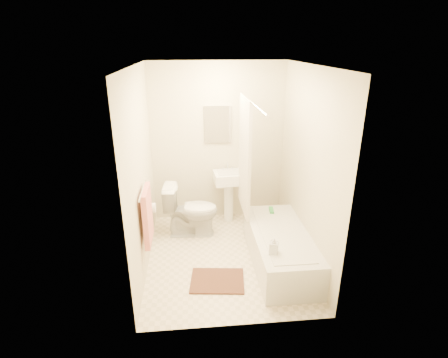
{
  "coord_description": "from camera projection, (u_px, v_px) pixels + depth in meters",
  "views": [
    {
      "loc": [
        -0.41,
        -3.88,
        2.63
      ],
      "look_at": [
        0.0,
        0.25,
        1.0
      ],
      "focal_mm": 28.0,
      "sensor_mm": 36.0,
      "label": 1
    }
  ],
  "objects": [
    {
      "name": "curtain_rod",
      "position": [
        251.0,
        101.0,
        3.98
      ],
      "size": [
        0.03,
        1.7,
        0.03
      ],
      "primitive_type": "cylinder",
      "rotation": [
        1.57,
        0.0,
        0.0
      ],
      "color": "silver",
      "rests_on": "wall_back"
    },
    {
      "name": "bathtub",
      "position": [
        280.0,
        248.0,
        4.39
      ],
      "size": [
        0.68,
        1.55,
        0.44
      ],
      "primitive_type": null,
      "color": "silver",
      "rests_on": "floor"
    },
    {
      "name": "toilet_paper",
      "position": [
        151.0,
        208.0,
        4.36
      ],
      "size": [
        0.11,
        0.12,
        0.12
      ],
      "primitive_type": "cylinder",
      "rotation": [
        0.0,
        1.57,
        0.0
      ],
      "color": "white",
      "rests_on": "wall_left"
    },
    {
      "name": "sink",
      "position": [
        229.0,
        195.0,
        5.37
      ],
      "size": [
        0.48,
        0.4,
        0.89
      ],
      "primitive_type": null,
      "rotation": [
        0.0,
        0.0,
        0.08
      ],
      "color": "white",
      "rests_on": "floor"
    },
    {
      "name": "mirror",
      "position": [
        218.0,
        125.0,
        5.14
      ],
      "size": [
        0.4,
        0.03,
        0.55
      ],
      "primitive_type": "cube",
      "color": "white",
      "rests_on": "wall_back"
    },
    {
      "name": "wall_back",
      "position": [
        218.0,
        144.0,
        5.27
      ],
      "size": [
        2.0,
        0.02,
        2.4
      ],
      "primitive_type": "cube",
      "color": "beige",
      "rests_on": "ground"
    },
    {
      "name": "shower_curtain",
      "position": [
        245.0,
        156.0,
        4.64
      ],
      "size": [
        0.04,
        0.8,
        1.55
      ],
      "primitive_type": "cube",
      "color": "silver",
      "rests_on": "curtain_rod"
    },
    {
      "name": "floor",
      "position": [
        226.0,
        257.0,
        4.59
      ],
      "size": [
        2.4,
        2.4,
        0.0
      ],
      "primitive_type": "plane",
      "color": "beige",
      "rests_on": "ground"
    },
    {
      "name": "bath_mat",
      "position": [
        217.0,
        281.0,
        4.11
      ],
      "size": [
        0.67,
        0.53,
        0.02
      ],
      "primitive_type": "cube",
      "rotation": [
        0.0,
        0.0,
        -0.11
      ],
      "color": "#4C251A",
      "rests_on": "floor"
    },
    {
      "name": "towel_bar",
      "position": [
        142.0,
        190.0,
        3.87
      ],
      "size": [
        0.02,
        0.6,
        0.02
      ],
      "primitive_type": "cylinder",
      "rotation": [
        1.57,
        0.0,
        0.0
      ],
      "color": "silver",
      "rests_on": "wall_left"
    },
    {
      "name": "wall_left",
      "position": [
        141.0,
        174.0,
        4.06
      ],
      "size": [
        0.02,
        2.4,
        2.4
      ],
      "primitive_type": "cube",
      "color": "beige",
      "rests_on": "ground"
    },
    {
      "name": "ceiling",
      "position": [
        226.0,
        65.0,
        3.72
      ],
      "size": [
        2.4,
        2.4,
        0.0
      ],
      "primitive_type": "plane",
      "color": "white",
      "rests_on": "ground"
    },
    {
      "name": "toilet",
      "position": [
        191.0,
        210.0,
        5.02
      ],
      "size": [
        0.8,
        0.48,
        0.75
      ],
      "primitive_type": "imported",
      "rotation": [
        0.0,
        0.0,
        1.5
      ],
      "color": "white",
      "rests_on": "floor"
    },
    {
      "name": "wall_right",
      "position": [
        308.0,
        168.0,
        4.25
      ],
      "size": [
        0.02,
        2.4,
        2.4
      ],
      "primitive_type": "cube",
      "color": "beige",
      "rests_on": "ground"
    },
    {
      "name": "towel",
      "position": [
        148.0,
        216.0,
        3.99
      ],
      "size": [
        0.06,
        0.45,
        0.66
      ],
      "primitive_type": "cube",
      "color": "#CC7266",
      "rests_on": "towel_bar"
    },
    {
      "name": "soap_bottle",
      "position": [
        274.0,
        246.0,
        3.85
      ],
      "size": [
        0.12,
        0.12,
        0.2
      ],
      "primitive_type": "imported",
      "rotation": [
        0.0,
        0.0,
        -0.37
      ],
      "color": "white",
      "rests_on": "bathtub"
    },
    {
      "name": "scrub_brush",
      "position": [
        271.0,
        210.0,
        4.84
      ],
      "size": [
        0.07,
        0.19,
        0.04
      ],
      "primitive_type": "cube",
      "rotation": [
        0.0,
        0.0,
        -0.11
      ],
      "color": "green",
      "rests_on": "bathtub"
    }
  ]
}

